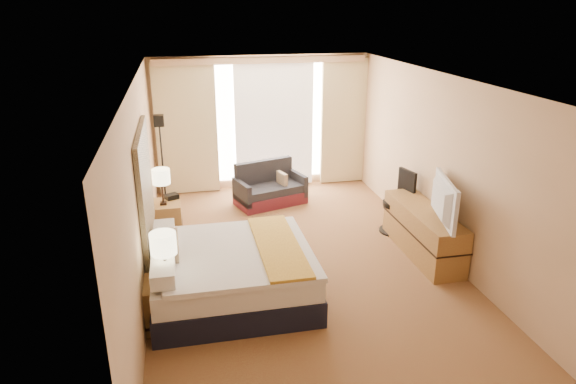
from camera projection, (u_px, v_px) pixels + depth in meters
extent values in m
cube|color=#551D18|center=(302.00, 265.00, 7.32)|extent=(4.20, 7.00, 0.02)
cube|color=white|center=(304.00, 81.00, 6.42)|extent=(4.20, 7.00, 0.02)
cube|color=tan|center=(261.00, 123.00, 10.08)|extent=(4.20, 0.02, 2.60)
cube|color=tan|center=(418.00, 334.00, 3.66)|extent=(4.20, 0.02, 2.60)
cube|color=tan|center=(141.00, 190.00, 6.46)|extent=(0.02, 7.00, 2.60)
cube|color=tan|center=(447.00, 169.00, 7.28)|extent=(0.02, 7.00, 2.60)
cube|color=black|center=(145.00, 186.00, 6.66)|extent=(0.06, 1.85, 1.50)
cube|color=olive|center=(166.00, 303.00, 5.89)|extent=(0.45, 0.52, 0.55)
cube|color=olive|center=(167.00, 219.00, 8.19)|extent=(0.45, 0.52, 0.55)
cube|color=olive|center=(423.00, 232.00, 7.56)|extent=(0.50, 1.80, 0.70)
cube|color=silver|center=(274.00, 122.00, 10.09)|extent=(2.30, 0.02, 2.30)
cube|color=beige|center=(186.00, 129.00, 9.70)|extent=(1.15, 0.09, 2.50)
cube|color=beige|center=(343.00, 122.00, 10.30)|extent=(0.90, 0.09, 2.50)
cube|color=white|center=(274.00, 125.00, 10.07)|extent=(1.55, 0.04, 2.50)
cube|color=tan|center=(261.00, 60.00, 9.51)|extent=(4.00, 0.16, 0.12)
cube|color=black|center=(233.00, 286.00, 6.46)|extent=(1.95, 1.77, 0.33)
cube|color=silver|center=(232.00, 265.00, 6.36)|extent=(1.91, 1.72, 0.28)
cube|color=silver|center=(238.00, 253.00, 6.31)|extent=(1.79, 1.79, 0.07)
cube|color=gold|center=(278.00, 245.00, 6.40)|extent=(0.51, 1.79, 0.04)
cube|color=silver|center=(163.00, 268.00, 5.71)|extent=(0.26, 0.73, 0.17)
cube|color=silver|center=(164.00, 236.00, 6.49)|extent=(0.26, 0.73, 0.17)
cube|color=beige|center=(175.00, 247.00, 6.11)|extent=(0.09, 0.39, 0.34)
cube|color=#581922|center=(270.00, 198.00, 9.53)|extent=(1.38, 1.00, 0.22)
cube|color=#29292D|center=(271.00, 190.00, 9.43)|extent=(1.26, 0.85, 0.14)
cube|color=#29292D|center=(264.00, 173.00, 9.60)|extent=(1.14, 0.46, 0.49)
cube|color=#29292D|center=(242.00, 193.00, 9.19)|extent=(0.28, 0.66, 0.40)
cube|color=#29292D|center=(297.00, 182.00, 9.72)|extent=(0.28, 0.66, 0.40)
cube|color=beige|center=(282.00, 180.00, 9.48)|extent=(0.16, 0.32, 0.28)
cube|color=black|center=(167.00, 214.00, 9.05)|extent=(0.23, 0.23, 0.02)
cylinder|color=black|center=(163.00, 171.00, 8.77)|extent=(0.03, 0.03, 1.59)
cube|color=black|center=(159.00, 121.00, 8.47)|extent=(0.16, 0.16, 0.18)
cylinder|color=black|center=(394.00, 230.00, 8.40)|extent=(0.50, 0.50, 0.03)
cylinder|color=black|center=(395.00, 217.00, 8.31)|extent=(0.06, 0.06, 0.45)
cylinder|color=black|center=(396.00, 204.00, 8.23)|extent=(0.44, 0.44, 0.07)
cube|color=black|center=(407.00, 185.00, 8.21)|extent=(0.15, 0.40, 0.50)
cube|color=black|center=(167.00, 281.00, 5.79)|extent=(0.10, 0.10, 0.04)
cylinder|color=black|center=(165.00, 265.00, 5.72)|extent=(0.03, 0.03, 0.36)
cylinder|color=#FEF4BE|center=(163.00, 243.00, 5.63)|extent=(0.29, 0.29, 0.25)
cube|color=black|center=(163.00, 203.00, 8.03)|extent=(0.10, 0.10, 0.04)
cylinder|color=black|center=(162.00, 192.00, 7.96)|extent=(0.03, 0.03, 0.34)
cylinder|color=#FEF4BE|center=(161.00, 176.00, 7.88)|extent=(0.28, 0.28, 0.24)
cube|color=#7EA8C4|center=(165.00, 272.00, 5.91)|extent=(0.15, 0.15, 0.11)
cube|color=black|center=(172.00, 196.00, 8.26)|extent=(0.25, 0.22, 0.08)
imported|color=black|center=(437.00, 200.00, 6.95)|extent=(0.39, 1.06, 0.61)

